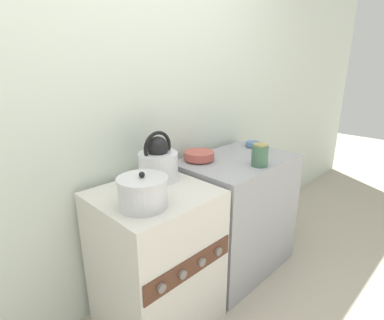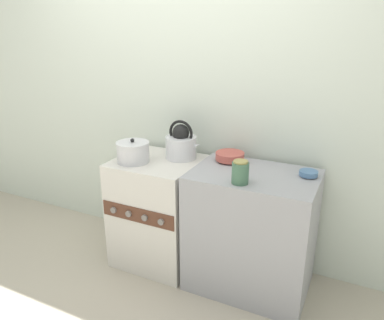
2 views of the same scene
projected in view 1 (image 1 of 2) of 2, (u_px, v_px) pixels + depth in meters
wall_back at (112, 104)px, 1.67m from camera, size 7.00×0.06×2.50m
stove at (156, 259)px, 1.69m from camera, size 0.60×0.58×0.82m
counter at (235, 214)px, 2.18m from camera, size 0.81×0.56×0.85m
kettle at (159, 162)px, 1.71m from camera, size 0.28×0.23×0.29m
cooking_pot at (143, 192)px, 1.38m from camera, size 0.24×0.24×0.17m
enamel_bowl at (199, 155)px, 1.99m from camera, size 0.20×0.20×0.06m
small_ceramic_bowl at (253, 144)px, 2.32m from camera, size 0.12×0.12×0.04m
storage_jar at (260, 155)px, 1.88m from camera, size 0.10×0.10×0.14m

